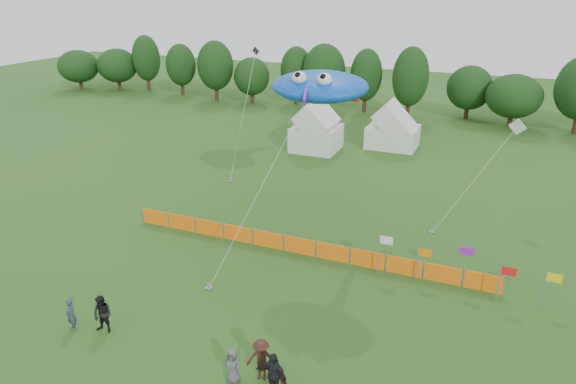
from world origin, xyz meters
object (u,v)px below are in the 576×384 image
at_px(tent_right, 393,130).
at_px(spectator_d, 273,374).
at_px(spectator_f, 273,375).
at_px(stingray_kite, 322,85).
at_px(tent_left, 316,130).
at_px(spectator_c, 261,360).
at_px(spectator_e, 232,366).
at_px(barrier_fence, 300,246).
at_px(spectator_b, 103,315).
at_px(spectator_a, 71,315).

relative_size(tent_right, spectator_d, 2.46).
bearing_deg(spectator_f, stingray_kite, 116.62).
relative_size(tent_left, spectator_c, 2.30).
xyz_separation_m(tent_right, spectator_d, (2.69, -33.50, -0.72)).
height_order(spectator_c, spectator_f, spectator_c).
relative_size(spectator_c, spectator_e, 1.19).
distance_m(tent_right, barrier_fence, 22.93).
height_order(tent_left, spectator_d, tent_left).
xyz_separation_m(spectator_f, stingray_kite, (-2.51, 12.13, 8.67)).
relative_size(tent_right, barrier_fence, 0.21).
bearing_deg(spectator_e, tent_right, 88.97).
bearing_deg(stingray_kite, spectator_e, -86.09).
height_order(tent_right, stingray_kite, stingray_kite).
height_order(spectator_b, spectator_d, spectator_d).
distance_m(spectator_c, spectator_f, 0.86).
xyz_separation_m(tent_right, spectator_f, (2.63, -33.35, -0.90)).
xyz_separation_m(tent_right, spectator_a, (-7.27, -33.42, -0.88)).
bearing_deg(tent_left, spectator_b, -88.95).
bearing_deg(tent_left, tent_right, 29.75).
xyz_separation_m(tent_left, spectator_c, (8.29, -29.24, -0.95)).
relative_size(spectator_b, spectator_f, 1.17).
bearing_deg(stingray_kite, tent_right, 90.32).
relative_size(spectator_b, stingray_kite, 0.13).
xyz_separation_m(spectator_c, spectator_f, (0.72, -0.46, -0.13)).
height_order(tent_left, spectator_c, tent_left).
bearing_deg(spectator_d, tent_right, 101.33).
bearing_deg(barrier_fence, spectator_f, -73.67).
bearing_deg(stingray_kite, spectator_d, -78.17).
height_order(barrier_fence, spectator_c, spectator_c).
relative_size(spectator_d, spectator_e, 1.26).
xyz_separation_m(spectator_c, stingray_kite, (-1.79, 11.67, 8.55)).
bearing_deg(barrier_fence, spectator_e, -82.52).
bearing_deg(tent_right, spectator_a, -102.27).
relative_size(spectator_a, spectator_e, 1.05).
distance_m(tent_left, spectator_d, 31.22).
distance_m(spectator_b, spectator_e, 6.83).
distance_m(tent_left, spectator_c, 30.40).
height_order(tent_left, barrier_fence, tent_left).
bearing_deg(spectator_c, barrier_fence, 88.98).
height_order(barrier_fence, spectator_b, spectator_b).
bearing_deg(stingray_kite, barrier_fence, -108.19).
height_order(tent_left, tent_right, tent_left).
bearing_deg(barrier_fence, spectator_d, -73.58).
bearing_deg(tent_left, barrier_fence, -72.83).
relative_size(barrier_fence, spectator_b, 12.05).
relative_size(spectator_e, stingray_kite, 0.11).
relative_size(tent_right, spectator_c, 2.59).
bearing_deg(spectator_d, spectator_e, -173.42).
xyz_separation_m(tent_right, stingray_kite, (0.12, -21.21, 7.78)).
distance_m(spectator_a, stingray_kite, 16.68).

